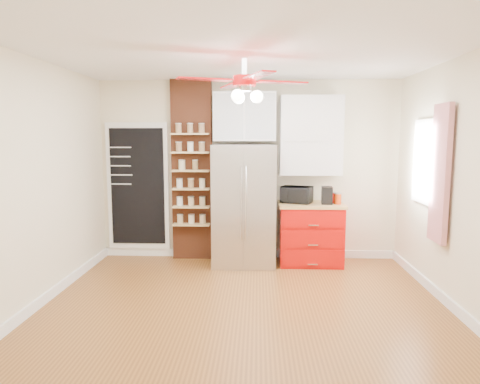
{
  "coord_description": "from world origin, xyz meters",
  "views": [
    {
      "loc": [
        0.14,
        -4.49,
        1.86
      ],
      "look_at": [
        -0.08,
        0.9,
        1.16
      ],
      "focal_mm": 32.0,
      "sensor_mm": 36.0,
      "label": 1
    }
  ],
  "objects_px": {
    "coffee_maker": "(327,195)",
    "pantry_jar_oats": "(182,165)",
    "fridge": "(244,205)",
    "ceiling_fan": "(244,81)",
    "toaster_oven": "(296,195)",
    "canister_left": "(338,199)",
    "red_cabinet": "(310,233)"
  },
  "relations": [
    {
      "from": "coffee_maker",
      "to": "pantry_jar_oats",
      "type": "height_order",
      "value": "pantry_jar_oats"
    },
    {
      "from": "fridge",
      "to": "coffee_maker",
      "type": "distance_m",
      "value": 1.2
    },
    {
      "from": "ceiling_fan",
      "to": "toaster_oven",
      "type": "xyz_separation_m",
      "value": [
        0.71,
        1.71,
        -1.4
      ]
    },
    {
      "from": "toaster_oven",
      "to": "canister_left",
      "type": "xyz_separation_m",
      "value": [
        0.58,
        -0.1,
        -0.05
      ]
    },
    {
      "from": "red_cabinet",
      "to": "coffee_maker",
      "type": "distance_m",
      "value": 0.61
    },
    {
      "from": "ceiling_fan",
      "to": "coffee_maker",
      "type": "xyz_separation_m",
      "value": [
        1.14,
        1.64,
        -1.4
      ]
    },
    {
      "from": "ceiling_fan",
      "to": "fridge",
      "type": "bearing_deg",
      "value": 91.76
    },
    {
      "from": "red_cabinet",
      "to": "ceiling_fan",
      "type": "height_order",
      "value": "ceiling_fan"
    },
    {
      "from": "red_cabinet",
      "to": "pantry_jar_oats",
      "type": "xyz_separation_m",
      "value": [
        -1.9,
        0.12,
        0.99
      ]
    },
    {
      "from": "red_cabinet",
      "to": "pantry_jar_oats",
      "type": "height_order",
      "value": "pantry_jar_oats"
    },
    {
      "from": "fridge",
      "to": "red_cabinet",
      "type": "distance_m",
      "value": 1.06
    },
    {
      "from": "coffee_maker",
      "to": "canister_left",
      "type": "bearing_deg",
      "value": -5.78
    },
    {
      "from": "coffee_maker",
      "to": "pantry_jar_oats",
      "type": "xyz_separation_m",
      "value": [
        -2.12,
        0.16,
        0.42
      ]
    },
    {
      "from": "toaster_oven",
      "to": "fridge",
      "type": "bearing_deg",
      "value": -153.68
    },
    {
      "from": "fridge",
      "to": "toaster_oven",
      "type": "xyz_separation_m",
      "value": [
        0.76,
        0.08,
        0.15
      ]
    },
    {
      "from": "red_cabinet",
      "to": "pantry_jar_oats",
      "type": "relative_size",
      "value": 6.9
    },
    {
      "from": "canister_left",
      "to": "pantry_jar_oats",
      "type": "distance_m",
      "value": 2.33
    },
    {
      "from": "ceiling_fan",
      "to": "red_cabinet",
      "type": "bearing_deg",
      "value": 61.29
    },
    {
      "from": "canister_left",
      "to": "pantry_jar_oats",
      "type": "bearing_deg",
      "value": 175.13
    },
    {
      "from": "toaster_oven",
      "to": "red_cabinet",
      "type": "bearing_deg",
      "value": 11.56
    },
    {
      "from": "fridge",
      "to": "toaster_oven",
      "type": "distance_m",
      "value": 0.78
    },
    {
      "from": "ceiling_fan",
      "to": "coffee_maker",
      "type": "height_order",
      "value": "ceiling_fan"
    },
    {
      "from": "red_cabinet",
      "to": "ceiling_fan",
      "type": "xyz_separation_m",
      "value": [
        -0.92,
        -1.68,
        1.97
      ]
    },
    {
      "from": "ceiling_fan",
      "to": "toaster_oven",
      "type": "bearing_deg",
      "value": 67.46
    },
    {
      "from": "toaster_oven",
      "to": "canister_left",
      "type": "relative_size",
      "value": 2.9
    },
    {
      "from": "ceiling_fan",
      "to": "toaster_oven",
      "type": "relative_size",
      "value": 3.23
    },
    {
      "from": "red_cabinet",
      "to": "canister_left",
      "type": "relative_size",
      "value": 6.29
    },
    {
      "from": "fridge",
      "to": "pantry_jar_oats",
      "type": "bearing_deg",
      "value": 169.62
    },
    {
      "from": "toaster_oven",
      "to": "coffee_maker",
      "type": "distance_m",
      "value": 0.43
    },
    {
      "from": "canister_left",
      "to": "ceiling_fan",
      "type": "bearing_deg",
      "value": -128.75
    },
    {
      "from": "canister_left",
      "to": "fridge",
      "type": "bearing_deg",
      "value": 179.02
    },
    {
      "from": "fridge",
      "to": "ceiling_fan",
      "type": "relative_size",
      "value": 1.25
    }
  ]
}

